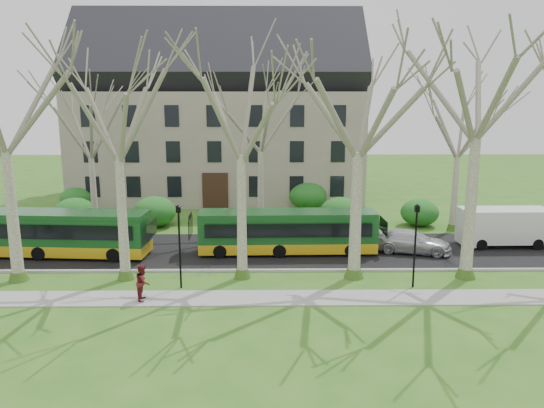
% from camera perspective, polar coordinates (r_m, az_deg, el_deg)
% --- Properties ---
extents(ground, '(120.00, 120.00, 0.00)m').
position_cam_1_polar(ground, '(28.71, 2.61, -8.25)').
color(ground, '#30671D').
rests_on(ground, ground).
extents(sidewalk, '(70.00, 2.00, 0.06)m').
position_cam_1_polar(sidewalk, '(26.37, 2.92, -10.05)').
color(sidewalk, gray).
rests_on(sidewalk, ground).
extents(road, '(80.00, 8.00, 0.06)m').
position_cam_1_polar(road, '(33.91, 2.10, -5.02)').
color(road, black).
rests_on(road, ground).
extents(curb, '(80.00, 0.25, 0.14)m').
position_cam_1_polar(curb, '(30.10, 2.46, -7.15)').
color(curb, '#A5A39E').
rests_on(curb, ground).
extents(building, '(26.50, 12.20, 16.00)m').
position_cam_1_polar(building, '(51.15, -5.64, 9.75)').
color(building, gray).
rests_on(building, ground).
extents(tree_row_verge, '(49.00, 7.00, 14.00)m').
position_cam_1_polar(tree_row_verge, '(27.42, 2.71, 5.84)').
color(tree_row_verge, gray).
rests_on(tree_row_verge, ground).
extents(tree_row_far, '(33.00, 7.00, 12.00)m').
position_cam_1_polar(tree_row_far, '(38.12, -0.23, 6.02)').
color(tree_row_far, gray).
rests_on(tree_row_far, ground).
extents(lamp_row, '(36.22, 0.22, 4.30)m').
position_cam_1_polar(lamp_row, '(26.97, 2.78, -3.84)').
color(lamp_row, black).
rests_on(lamp_row, ground).
extents(hedges, '(30.60, 8.60, 2.00)m').
position_cam_1_polar(hedges, '(41.98, -4.80, -0.40)').
color(hedges, '#1C6423').
rests_on(hedges, ground).
extents(bus_lead, '(11.54, 3.23, 2.85)m').
position_cam_1_polar(bus_lead, '(35.05, -22.29, -2.89)').
color(bus_lead, '#14481D').
rests_on(bus_lead, road).
extents(bus_follow, '(10.97, 2.48, 2.73)m').
position_cam_1_polar(bus_follow, '(33.04, 1.68, -2.96)').
color(bus_follow, '#14481D').
rests_on(bus_follow, road).
extents(sedan, '(5.15, 3.16, 1.39)m').
position_cam_1_polar(sedan, '(34.39, 14.80, -3.92)').
color(sedan, silver).
rests_on(sedan, road).
extents(van_a, '(5.69, 2.13, 2.47)m').
position_cam_1_polar(van_a, '(37.66, 23.69, -2.33)').
color(van_a, silver).
rests_on(van_a, road).
extents(pedestrian_b, '(0.71, 0.89, 1.75)m').
position_cam_1_polar(pedestrian_b, '(26.50, -13.72, -8.18)').
color(pedestrian_b, maroon).
rests_on(pedestrian_b, sidewalk).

